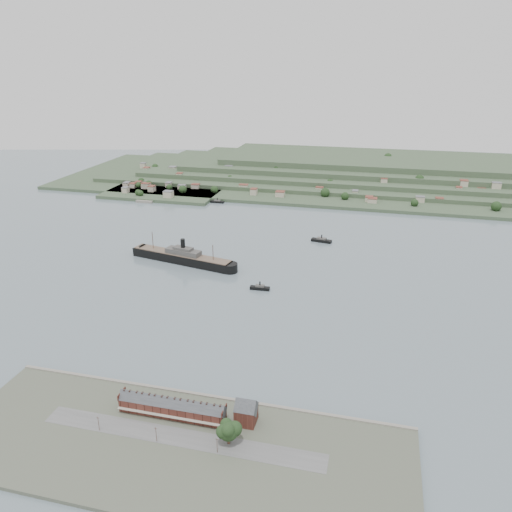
% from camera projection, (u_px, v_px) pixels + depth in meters
% --- Properties ---
extents(ground, '(1400.00, 1400.00, 0.00)m').
position_uv_depth(ground, '(266.00, 285.00, 402.08)').
color(ground, slate).
rests_on(ground, ground).
extents(near_shore, '(220.00, 80.00, 2.60)m').
position_uv_depth(near_shore, '(177.00, 446.00, 233.27)').
color(near_shore, '#4C5142').
rests_on(near_shore, ground).
extents(terrace_row, '(55.60, 9.80, 11.07)m').
position_uv_depth(terrace_row, '(172.00, 407.00, 250.27)').
color(terrace_row, '#472019').
rests_on(terrace_row, ground).
extents(gabled_building, '(10.40, 10.18, 14.09)m').
position_uv_depth(gabled_building, '(246.00, 412.00, 244.96)').
color(gabled_building, '#472019').
rests_on(gabled_building, ground).
extents(far_peninsula, '(760.00, 309.00, 30.00)m').
position_uv_depth(far_peninsula, '(343.00, 172.00, 745.97)').
color(far_peninsula, '#3A4E34').
rests_on(far_peninsula, ground).
extents(steamship, '(110.77, 34.84, 26.83)m').
position_uv_depth(steamship, '(179.00, 257.00, 445.86)').
color(steamship, black).
rests_on(steamship, ground).
extents(tugboat, '(15.77, 4.81, 7.02)m').
position_uv_depth(tugboat, '(260.00, 288.00, 393.07)').
color(tugboat, black).
rests_on(tugboat, ground).
extents(ferry_west, '(17.28, 5.03, 6.45)m').
position_uv_depth(ferry_west, '(217.00, 202.00, 630.34)').
color(ferry_west, black).
rests_on(ferry_west, ground).
extents(ferry_east, '(20.96, 9.00, 7.61)m').
position_uv_depth(ferry_east, '(321.00, 240.00, 495.44)').
color(ferry_east, black).
rests_on(ferry_east, ground).
extents(fig_tree, '(11.66, 10.10, 13.01)m').
position_uv_depth(fig_tree, '(229.00, 431.00, 230.18)').
color(fig_tree, '#492E21').
rests_on(fig_tree, ground).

